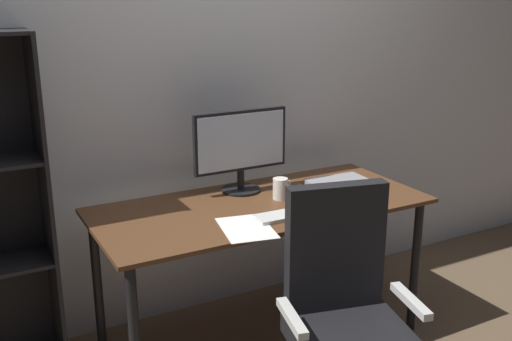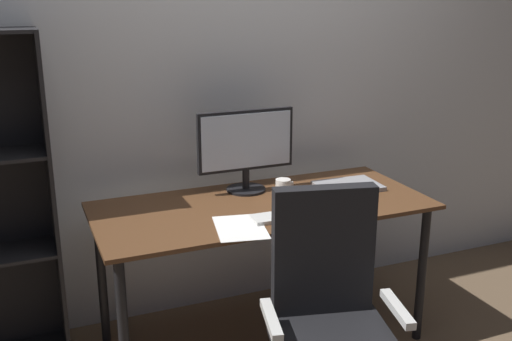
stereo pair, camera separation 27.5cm
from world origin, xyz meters
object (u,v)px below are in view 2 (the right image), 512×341
(office_chair, at_px, (330,334))
(coffee_mug, at_px, (283,190))
(laptop, at_px, (348,186))
(monitor, at_px, (247,145))
(mouse, at_px, (327,209))
(desk, at_px, (262,220))
(keyboard, at_px, (283,216))

(office_chair, bearing_deg, coffee_mug, 92.27)
(laptop, distance_m, office_chair, 0.99)
(monitor, distance_m, mouse, 0.54)
(desk, bearing_deg, monitor, 88.71)
(keyboard, relative_size, office_chair, 0.29)
(coffee_mug, distance_m, office_chair, 0.83)
(coffee_mug, distance_m, laptop, 0.39)
(mouse, bearing_deg, desk, 147.67)
(laptop, height_order, office_chair, office_chair)
(desk, relative_size, coffee_mug, 15.38)
(laptop, relative_size, office_chair, 0.32)
(coffee_mug, height_order, laptop, coffee_mug)
(laptop, bearing_deg, keyboard, -149.86)
(monitor, relative_size, laptop, 1.57)
(keyboard, xyz_separation_m, mouse, (0.22, -0.01, 0.01))
(desk, height_order, coffee_mug, coffee_mug)
(coffee_mug, bearing_deg, laptop, 5.10)
(desk, distance_m, monitor, 0.38)
(laptop, bearing_deg, office_chair, -121.90)
(monitor, height_order, coffee_mug, monitor)
(desk, bearing_deg, laptop, 5.55)
(desk, height_order, laptop, laptop)
(mouse, bearing_deg, monitor, 129.14)
(monitor, relative_size, keyboard, 1.73)
(desk, relative_size, mouse, 16.69)
(desk, distance_m, mouse, 0.34)
(coffee_mug, height_order, office_chair, office_chair)
(monitor, relative_size, office_chair, 0.50)
(desk, relative_size, office_chair, 1.59)
(keyboard, distance_m, coffee_mug, 0.25)
(mouse, bearing_deg, office_chair, -105.09)
(monitor, distance_m, office_chair, 1.08)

